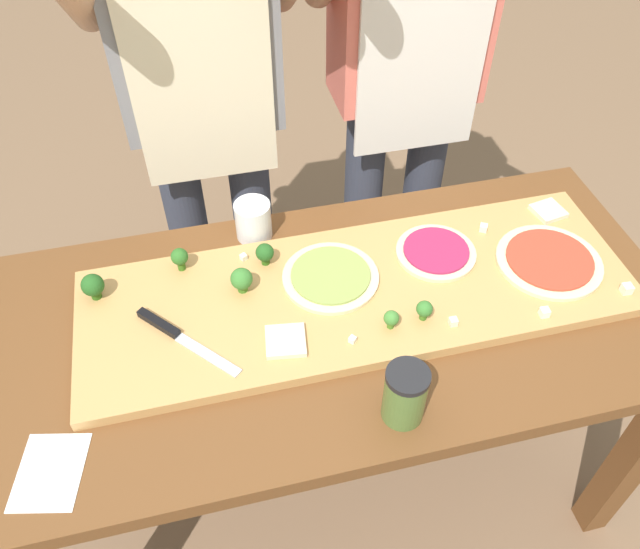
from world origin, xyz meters
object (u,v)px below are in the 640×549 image
at_px(cheese_crumble_d, 351,340).
at_px(broccoli_floret_back_right, 180,258).
at_px(cheese_crumble_b, 453,322).
at_px(cook_right, 408,62).
at_px(cheese_crumble_f, 243,257).
at_px(broccoli_floret_center_left, 242,279).
at_px(pizza_whole_pesto_green, 329,277).
at_px(sauce_jar, 405,395).
at_px(flour_cup, 253,222).
at_px(broccoli_floret_back_mid, 424,309).
at_px(broccoli_floret_back_left, 93,286).
at_px(recipe_note, 50,472).
at_px(cook_left, 201,87).
at_px(broccoli_floret_front_right, 391,319).
at_px(cheese_crumble_e, 627,289).
at_px(pizza_whole_tomato_red, 549,261).
at_px(pizza_slice_near_left, 548,211).
at_px(cheese_crumble_c, 483,228).
at_px(cheese_crumble_a, 544,312).
at_px(chefs_knife, 174,333).
at_px(prep_table, 338,346).
at_px(pizza_slice_far_left, 286,341).
at_px(pizza_whole_beet_magenta, 436,252).

bearing_deg(cheese_crumble_d, broccoli_floret_back_right, 137.42).
relative_size(cheese_crumble_b, cook_right, 0.01).
bearing_deg(cheese_crumble_f, broccoli_floret_center_left, -99.89).
relative_size(pizza_whole_pesto_green, broccoli_floret_center_left, 3.56).
xyz_separation_m(cheese_crumble_d, sauce_jar, (0.05, -0.17, 0.03)).
distance_m(broccoli_floret_back_right, flour_cup, 0.21).
relative_size(broccoli_floret_back_mid, cheese_crumble_f, 3.56).
relative_size(broccoli_floret_back_left, recipe_note, 0.42).
height_order(sauce_jar, cook_left, cook_left).
xyz_separation_m(cheese_crumble_d, recipe_note, (-0.59, -0.14, -0.03)).
xyz_separation_m(broccoli_floret_front_right, cheese_crumble_e, (0.53, -0.03, -0.02)).
bearing_deg(pizza_whole_tomato_red, broccoli_floret_back_mid, -165.44).
xyz_separation_m(pizza_slice_near_left, cook_left, (-0.78, 0.46, 0.19)).
distance_m(cheese_crumble_c, cheese_crumble_d, 0.47).
distance_m(pizza_slice_near_left, cheese_crumble_f, 0.76).
bearing_deg(broccoli_floret_back_mid, broccoli_floret_center_left, 154.69).
height_order(cheese_crumble_a, recipe_note, cheese_crumble_a).
height_order(pizza_whole_tomato_red, cheese_crumble_b, same).
bearing_deg(broccoli_floret_back_right, pizza_whole_tomato_red, -12.38).
bearing_deg(chefs_knife, broccoli_floret_front_right, -11.00).
bearing_deg(broccoli_floret_center_left, sauce_jar, -55.72).
xyz_separation_m(cheese_crumble_c, cook_right, (-0.04, 0.49, 0.18)).
distance_m(pizza_whole_tomato_red, cheese_crumble_c, 0.17).
bearing_deg(cheese_crumble_d, broccoli_floret_center_left, 134.91).
height_order(prep_table, broccoli_floret_back_right, broccoli_floret_back_right).
xyz_separation_m(prep_table, broccoli_floret_back_left, (-0.51, 0.15, 0.18)).
distance_m(pizza_whole_tomato_red, broccoli_floret_front_right, 0.42).
height_order(chefs_knife, cook_right, cook_right).
bearing_deg(cheese_crumble_a, broccoli_floret_back_right, 156.47).
xyz_separation_m(pizza_slice_far_left, cheese_crumble_d, (0.13, -0.03, 0.00)).
relative_size(cheese_crumble_a, sauce_jar, 0.14).
bearing_deg(pizza_slice_near_left, pizza_whole_pesto_green, -171.16).
distance_m(pizza_whole_tomato_red, broccoli_floret_back_right, 0.84).
bearing_deg(sauce_jar, broccoli_floret_back_right, 128.89).
height_order(pizza_whole_tomato_red, broccoli_floret_back_mid, broccoli_floret_back_mid).
xyz_separation_m(pizza_whole_pesto_green, broccoli_floret_front_right, (0.09, -0.16, 0.02)).
distance_m(pizza_slice_far_left, broccoli_floret_center_left, 0.18).
height_order(flour_cup, cook_right, cook_right).
xyz_separation_m(pizza_whole_beet_magenta, broccoli_floret_front_right, (-0.17, -0.18, 0.02)).
bearing_deg(cheese_crumble_b, cook_right, 79.57).
distance_m(broccoli_floret_center_left, broccoli_floret_back_right, 0.16).
height_order(pizza_slice_near_left, cheese_crumble_a, cheese_crumble_a).
xyz_separation_m(pizza_whole_beet_magenta, broccoli_floret_center_left, (-0.45, -0.01, 0.03)).
relative_size(pizza_whole_pesto_green, pizza_whole_tomato_red, 0.90).
bearing_deg(broccoli_floret_back_right, pizza_slice_far_left, -54.57).
height_order(pizza_slice_far_left, sauce_jar, sauce_jar).
relative_size(cheese_crumble_f, flour_cup, 0.14).
relative_size(cheese_crumble_e, recipe_note, 0.14).
xyz_separation_m(cheese_crumble_f, flour_cup, (0.04, 0.10, 0.01)).
bearing_deg(broccoli_floret_center_left, broccoli_floret_front_right, -31.73).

